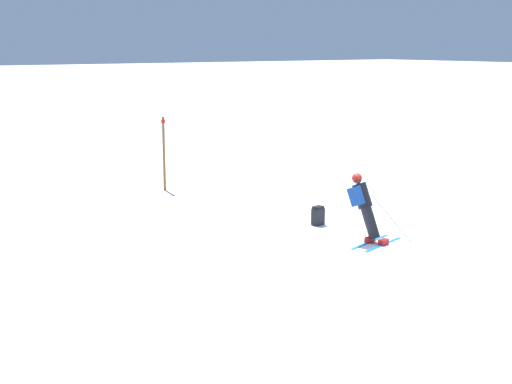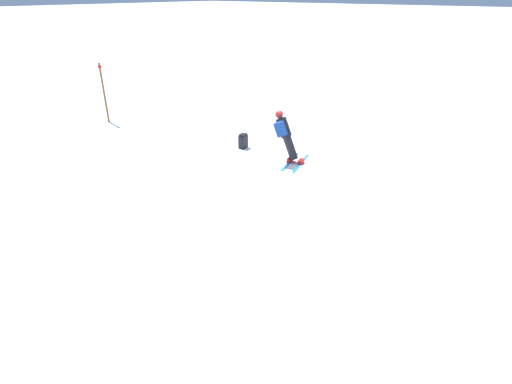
{
  "view_description": "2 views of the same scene",
  "coord_description": "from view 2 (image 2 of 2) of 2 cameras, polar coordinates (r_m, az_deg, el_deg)",
  "views": [
    {
      "loc": [
        -12.06,
        11.53,
        4.6
      ],
      "look_at": [
        -0.03,
        3.21,
        1.56
      ],
      "focal_mm": 50.0,
      "sensor_mm": 36.0,
      "label": 1
    },
    {
      "loc": [
        -6.7,
        9.87,
        4.87
      ],
      "look_at": [
        -1.54,
        3.43,
        0.68
      ],
      "focal_mm": 28.0,
      "sensor_mm": 36.0,
      "label": 2
    }
  ],
  "objects": [
    {
      "name": "spare_backpack",
      "position": [
        13.79,
        -1.84,
        7.28
      ],
      "size": [
        0.27,
        0.33,
        0.5
      ],
      "rotation": [
        0.0,
        0.0,
        4.88
      ],
      "color": "black",
      "rests_on": "ground"
    },
    {
      "name": "ground_plane",
      "position": [
        12.89,
        4.21,
        4.62
      ],
      "size": [
        300.0,
        300.0,
        0.0
      ],
      "primitive_type": "plane",
      "color": "white"
    },
    {
      "name": "trail_marker",
      "position": [
        17.49,
        -20.92,
        13.35
      ],
      "size": [
        0.13,
        0.13,
        2.36
      ],
      "color": "brown",
      "rests_on": "ground"
    },
    {
      "name": "skier",
      "position": [
        12.45,
        4.24,
        8.21
      ],
      "size": [
        1.24,
        1.66,
        1.66
      ],
      "rotation": [
        0.0,
        0.0,
        0.28
      ],
      "color": "#1E7AC6",
      "rests_on": "ground"
    }
  ]
}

